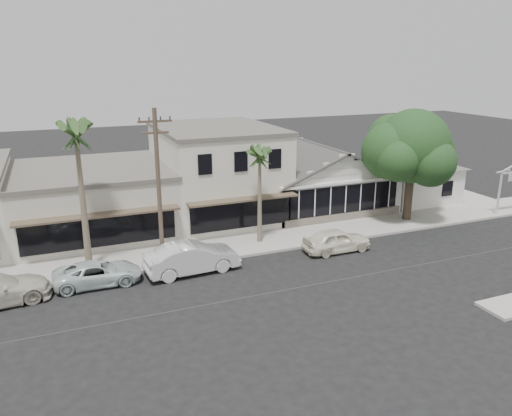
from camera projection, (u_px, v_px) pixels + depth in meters
name	position (u px, v px, depth m)	size (l,w,h in m)	color
ground	(348.00, 278.00, 27.05)	(140.00, 140.00, 0.00)	black
sidewalk_north	(174.00, 255.00, 30.09)	(90.00, 3.50, 0.15)	#9E9991
corner_shop	(318.00, 176.00, 39.17)	(10.40, 8.60, 5.10)	white
side_cottage	(410.00, 183.00, 41.62)	(6.00, 6.00, 3.00)	white
row_building_near	(217.00, 174.00, 36.98)	(8.00, 10.00, 6.50)	beige
row_building_midnear	(92.00, 201.00, 34.03)	(10.00, 10.00, 4.20)	beige
utility_pole	(159.00, 187.00, 27.00)	(1.80, 0.24, 9.00)	brown
car_0	(337.00, 240.00, 30.65)	(1.71, 4.25, 1.45)	white
car_1	(192.00, 258.00, 27.60)	(1.82, 5.22, 1.72)	silver
car_2	(98.00, 273.00, 26.17)	(2.08, 4.51, 1.25)	silver
shade_tree	(410.00, 148.00, 35.30)	(7.34, 6.64, 8.14)	#403427
palm_east	(260.00, 156.00, 30.54)	(2.39, 2.39, 6.66)	#726651
palm_mid	(76.00, 135.00, 26.00)	(3.26, 3.26, 8.91)	#726651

